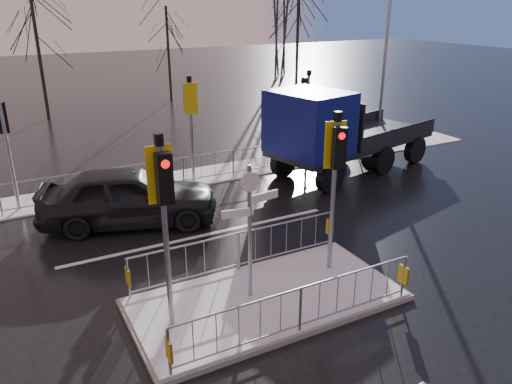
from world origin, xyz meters
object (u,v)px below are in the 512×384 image
car_far_lane (129,196)px  street_lamp_right (387,48)px  traffic_island (266,287)px  flatbed_truck (328,131)px

car_far_lane → street_lamp_right: street_lamp_right is taller
traffic_island → street_lamp_right: bearing=38.7°
car_far_lane → flatbed_truck: bearing=-66.6°
flatbed_truck → street_lamp_right: 5.61m
flatbed_truck → street_lamp_right: street_lamp_right is taller
flatbed_truck → street_lamp_right: bearing=26.2°
car_far_lane → flatbed_truck: size_ratio=0.67×
traffic_island → street_lamp_right: size_ratio=0.75×
car_far_lane → flatbed_truck: flatbed_truck is taller
car_far_lane → street_lamp_right: bearing=-58.4°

